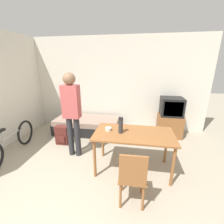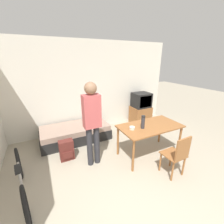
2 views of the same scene
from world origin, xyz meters
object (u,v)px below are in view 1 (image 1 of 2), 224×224
at_px(bicycle, 11,143).
at_px(wooden_chair, 133,176).
at_px(thermos_flask, 121,125).
at_px(backpack, 62,135).
at_px(mate_bowl, 108,129).
at_px(dining_table, 134,137).
at_px(daybed, 87,125).
at_px(tv, 170,118).
at_px(person_standing, 72,109).

bearing_deg(bicycle, wooden_chair, -16.54).
bearing_deg(thermos_flask, backpack, 155.48).
distance_m(wooden_chair, thermos_flask, 0.91).
bearing_deg(mate_bowl, bicycle, -179.03).
relative_size(dining_table, mate_bowl, 12.20).
distance_m(daybed, tv, 2.37).
xyz_separation_m(tv, thermos_flask, (-1.19, -1.64, 0.40)).
relative_size(daybed, bicycle, 1.10).
distance_m(bicycle, thermos_flask, 2.45).
height_order(person_standing, mate_bowl, person_standing).
height_order(wooden_chair, person_standing, person_standing).
height_order(dining_table, thermos_flask, thermos_flask).
relative_size(daybed, person_standing, 1.04).
xyz_separation_m(wooden_chair, mate_bowl, (-0.49, 0.82, 0.30)).
distance_m(daybed, thermos_flask, 2.01).
height_order(person_standing, thermos_flask, person_standing).
relative_size(tv, person_standing, 0.61).
xyz_separation_m(bicycle, thermos_flask, (2.37, -0.02, 0.60)).
relative_size(tv, thermos_flask, 3.77).
distance_m(dining_table, mate_bowl, 0.48).
height_order(daybed, mate_bowl, mate_bowl).
distance_m(bicycle, person_standing, 1.55).
xyz_separation_m(tv, person_standing, (-2.23, -1.34, 0.54)).
distance_m(mate_bowl, backpack, 1.56).
relative_size(dining_table, person_standing, 0.79).
xyz_separation_m(person_standing, mate_bowl, (0.80, -0.24, -0.27)).
distance_m(dining_table, thermos_flask, 0.34).
relative_size(person_standing, mate_bowl, 15.39).
relative_size(mate_bowl, backpack, 0.24).
distance_m(tv, wooden_chair, 2.58).
xyz_separation_m(tv, bicycle, (-3.56, -1.62, -0.20)).
bearing_deg(mate_bowl, dining_table, -3.35).
bearing_deg(dining_table, person_standing, 168.10).
relative_size(daybed, mate_bowl, 16.03).
height_order(daybed, tv, tv).
relative_size(thermos_flask, mate_bowl, 2.49).
bearing_deg(wooden_chair, bicycle, 163.46).
xyz_separation_m(dining_table, bicycle, (-2.61, -0.01, -0.36)).
bearing_deg(bicycle, backpack, 39.31).
bearing_deg(dining_table, mate_bowl, 176.65).
bearing_deg(tv, backpack, -161.02).
height_order(dining_table, bicycle, dining_table).
distance_m(daybed, person_standing, 1.47).
bearing_deg(wooden_chair, mate_bowl, 120.79).
bearing_deg(wooden_chair, person_standing, 140.69).
distance_m(bicycle, backpack, 1.08).
distance_m(dining_table, bicycle, 2.63).
height_order(person_standing, backpack, person_standing).
height_order(wooden_chair, backpack, wooden_chair).
bearing_deg(wooden_chair, tv, 68.64).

